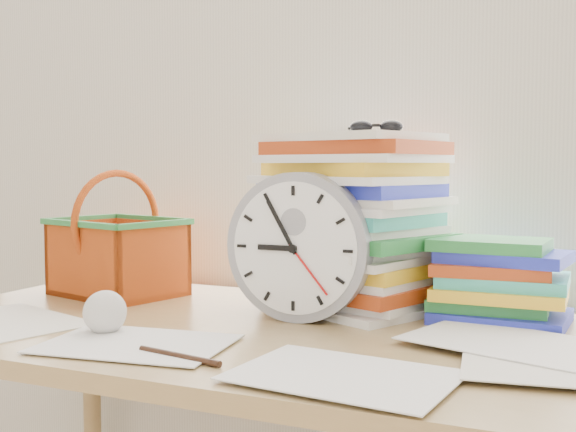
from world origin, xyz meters
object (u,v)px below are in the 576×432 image
at_px(clock, 300,247).
at_px(basket, 117,234).
at_px(book_stack, 499,281).
at_px(paper_stack, 351,222).
at_px(desk, 273,370).

distance_m(clock, basket, 0.48).
bearing_deg(book_stack, basket, -175.74).
bearing_deg(book_stack, paper_stack, 178.29).
relative_size(book_stack, basket, 0.95).
height_order(desk, paper_stack, paper_stack).
distance_m(paper_stack, clock, 0.16).
height_order(paper_stack, clock, paper_stack).
bearing_deg(desk, basket, 160.74).
bearing_deg(basket, paper_stack, 22.66).
height_order(paper_stack, book_stack, paper_stack).
distance_m(paper_stack, book_stack, 0.30).
xyz_separation_m(clock, basket, (-0.47, 0.08, -0.00)).
bearing_deg(clock, paper_stack, 72.43).
bearing_deg(clock, basket, 170.25).
xyz_separation_m(desk, paper_stack, (0.07, 0.23, 0.25)).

